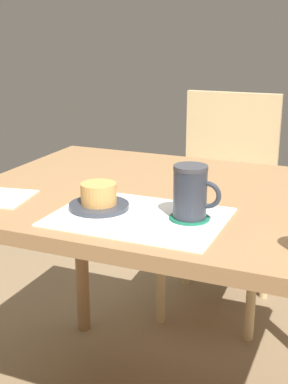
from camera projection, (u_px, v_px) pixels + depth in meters
dining_table at (170, 222)px, 1.44m from camera, size 1.06×0.79×0.72m
wooden_chair at (223, 194)px, 2.18m from camera, size 0.43×0.43×0.88m
placemat at (137, 217)px, 1.23m from camera, size 0.39×0.28×0.00m
pastry_plate at (99, 206)px, 1.28m from camera, size 0.14×0.14×0.01m
pastry at (99, 194)px, 1.27m from camera, size 0.09×0.09×0.05m
coffee_coaster at (189, 218)px, 1.21m from camera, size 0.09×0.09×0.00m
coffee_mug at (191, 192)px, 1.19m from camera, size 0.11×0.08×0.12m
paper_napkin at (0, 197)px, 1.37m from camera, size 0.17×0.17×0.00m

